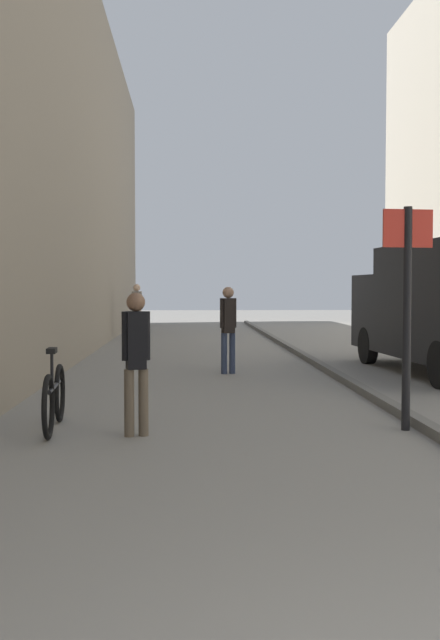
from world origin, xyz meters
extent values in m
plane|color=gray|center=(0.00, 12.00, 0.00)|extent=(80.00, 80.00, 0.00)
cube|color=#615F5B|center=(1.58, 12.00, 0.06)|extent=(0.16, 40.00, 0.12)
cylinder|color=#2D3851|center=(-0.47, 12.14, 0.40)|extent=(0.12, 0.12, 0.79)
cylinder|color=#2D3851|center=(-0.31, 12.19, 0.40)|extent=(0.12, 0.12, 0.79)
cube|color=black|center=(-0.39, 12.16, 1.13)|extent=(0.26, 0.24, 0.67)
cylinder|color=black|center=(-0.51, 12.13, 1.18)|extent=(0.09, 0.09, 0.57)
cylinder|color=black|center=(-0.28, 12.20, 1.18)|extent=(0.09, 0.09, 0.57)
sphere|color=#9E755B|center=(-0.39, 12.16, 1.58)|extent=(0.22, 0.22, 0.22)
cylinder|color=brown|center=(-1.83, 6.36, 0.38)|extent=(0.11, 0.11, 0.76)
cylinder|color=brown|center=(-1.68, 6.40, 0.38)|extent=(0.11, 0.11, 0.76)
cube|color=black|center=(-1.75, 6.38, 1.08)|extent=(0.25, 0.22, 0.64)
cylinder|color=black|center=(-1.87, 6.35, 1.13)|extent=(0.09, 0.09, 0.55)
cylinder|color=black|center=(-1.64, 6.41, 1.13)|extent=(0.09, 0.09, 0.55)
sphere|color=brown|center=(-1.75, 6.38, 1.51)|extent=(0.21, 0.21, 0.21)
cylinder|color=black|center=(-2.74, 21.81, 0.42)|extent=(0.13, 0.13, 0.84)
cylinder|color=black|center=(-2.91, 21.87, 0.42)|extent=(0.13, 0.13, 0.84)
cube|color=gray|center=(-2.83, 21.84, 1.20)|extent=(0.29, 0.27, 0.72)
cylinder|color=gray|center=(-2.71, 21.79, 1.25)|extent=(0.10, 0.10, 0.61)
cylinder|color=gray|center=(-2.95, 21.88, 1.25)|extent=(0.10, 0.10, 0.61)
sphere|color=tan|center=(-2.83, 21.84, 1.67)|extent=(0.23, 0.23, 0.23)
cube|color=black|center=(3.67, 14.06, 1.15)|extent=(2.10, 1.68, 1.61)
cube|color=black|center=(3.64, 14.60, 1.50)|extent=(1.69, 0.14, 0.71)
cylinder|color=black|center=(2.78, 13.85, 0.40)|extent=(0.27, 0.81, 0.80)
cylinder|color=black|center=(1.37, 6.58, 1.30)|extent=(0.10, 0.10, 2.60)
cube|color=red|center=(1.37, 6.58, 2.35)|extent=(0.60, 0.09, 0.44)
torus|color=black|center=(-2.77, 7.29, 0.36)|extent=(0.10, 0.72, 0.72)
torus|color=black|center=(-2.70, 6.24, 0.36)|extent=(0.10, 0.72, 0.72)
cylinder|color=black|center=(-2.74, 6.77, 0.51)|extent=(0.11, 0.95, 0.05)
cylinder|color=black|center=(-2.72, 6.58, 0.73)|extent=(0.04, 0.04, 0.40)
cube|color=black|center=(-2.72, 6.58, 0.95)|extent=(0.11, 0.25, 0.06)
camera|label=1|loc=(-1.18, -1.59, 1.66)|focal=40.10mm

